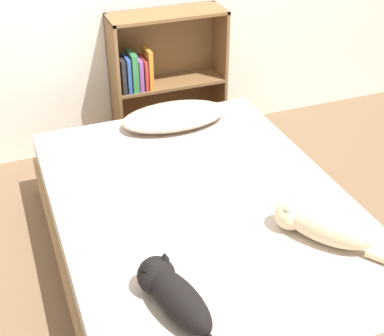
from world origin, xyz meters
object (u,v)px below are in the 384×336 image
at_px(pillow, 174,116).
at_px(bookshelf, 162,78).
at_px(cat_dark, 173,294).
at_px(bed, 203,234).
at_px(cat_light, 321,224).

distance_m(pillow, bookshelf, 0.51).
relative_size(pillow, cat_dark, 1.18).
relative_size(bed, cat_light, 3.83).
bearing_deg(pillow, cat_light, -78.96).
bearing_deg(cat_dark, pillow, -34.38).
relative_size(bed, bookshelf, 2.11).
relative_size(cat_light, cat_dark, 0.95).
distance_m(bed, cat_dark, 0.73).
height_order(cat_light, bookshelf, bookshelf).
bearing_deg(cat_dark, bookshelf, -31.94).
xyz_separation_m(pillow, cat_dark, (-0.49, -1.36, 0.02)).
bearing_deg(cat_light, pillow, -25.04).
height_order(pillow, bookshelf, bookshelf).
distance_m(bed, bookshelf, 1.33).
distance_m(cat_light, bookshelf, 1.72).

